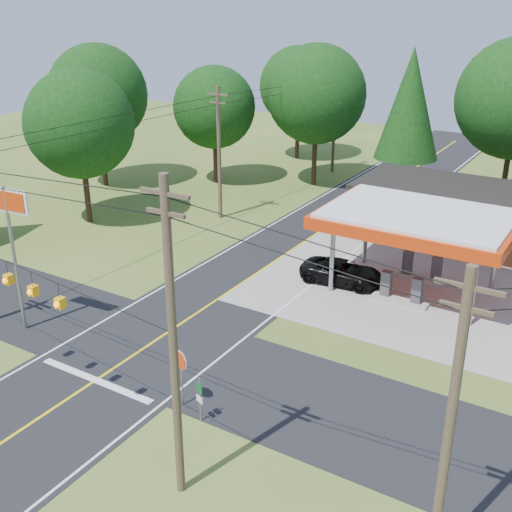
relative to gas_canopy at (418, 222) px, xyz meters
The scene contains 16 objects.
ground 16.38m from the gas_canopy, 124.70° to the right, with size 120.00×120.00×0.00m, color #436222.
main_highway 16.37m from the gas_canopy, 124.70° to the right, with size 8.00×120.00×0.02m, color black.
cross_road 16.37m from the gas_canopy, 124.70° to the right, with size 70.00×7.00×0.02m, color black.
lane_center_yellow 16.37m from the gas_canopy, 124.70° to the right, with size 0.15×110.00×0.00m, color yellow.
gas_canopy is the anchor object (origin of this frame).
convenience_store 10.31m from the gas_canopy, 84.28° to the left, with size 16.40×7.55×3.80m.
utility_pole_near_right 20.13m from the gas_canopy, 94.29° to the right, with size 1.80×0.30×11.50m.
utility_pole_far_left 17.74m from the gas_canopy, 163.61° to the left, with size 1.80×0.30×10.00m.
utility_pole_right_b 19.80m from the gas_canopy, 69.27° to the right, with size 1.80×0.30×10.00m.
utility_pole_north 26.92m from the gas_canopy, 125.17° to the left, with size 0.30×0.30×9.50m.
overhead_beacons 21.56m from the gas_canopy, 117.76° to the right, with size 17.04×2.04×1.03m.
treeline_backdrop 14.09m from the gas_canopy, 126.61° to the left, with size 70.27×51.59×13.30m.
suv_car 5.41m from the gas_canopy, 163.63° to the right, with size 4.99×4.99×1.39m, color black.
big_stop_sign 21.71m from the gas_canopy, 136.10° to the right, with size 2.87×0.32×7.73m.
octagonal_stop_sign 16.79m from the gas_canopy, 105.69° to the right, with size 0.87×0.36×2.66m.
route_sign_post 17.10m from the gas_canopy, 100.96° to the right, with size 0.41×0.18×2.09m.
Camera 1 is at (19.07, -20.78, 16.32)m, focal length 45.00 mm.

